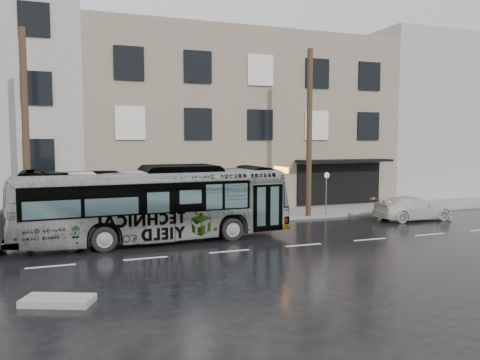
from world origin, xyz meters
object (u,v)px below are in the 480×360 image
Objects in this scene: sign_post at (326,193)px; dark_sedan at (34,229)px; white_sedan at (413,208)px; utility_pole_front at (309,133)px; bus at (155,204)px; utility_pole_rear at (26,132)px.

sign_post reaches higher than dark_sedan.
white_sedan is (3.96, -2.31, -0.72)m from sign_post.
utility_pole_front reaches higher than bus.
utility_pole_front reaches higher than dark_sedan.
sign_post is (1.10, 0.00, -3.30)m from utility_pole_front.
white_sedan is at bearing -89.91° from bus.
utility_pole_front is 9.84m from bus.
dark_sedan is at bearing -168.42° from sign_post.
bus is 13.98m from white_sedan.
utility_pole_rear reaches higher than bus.
dark_sedan reaches higher than white_sedan.
sign_post is 0.48× the size of dark_sedan.
bus is 4.78m from dark_sedan.
white_sedan is (19.06, -2.31, -4.02)m from utility_pole_rear.
dark_sedan is at bearing 93.75° from white_sedan.
utility_pole_front is 1.80× the size of dark_sedan.
utility_pole_front reaches higher than white_sedan.
utility_pole_rear is 1.80× the size of dark_sedan.
utility_pole_front is 1.00× the size of utility_pole_rear.
utility_pole_front is 3.48m from sign_post.
sign_post is at bearing 0.00° from utility_pole_front.
sign_post is 0.21× the size of bus.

